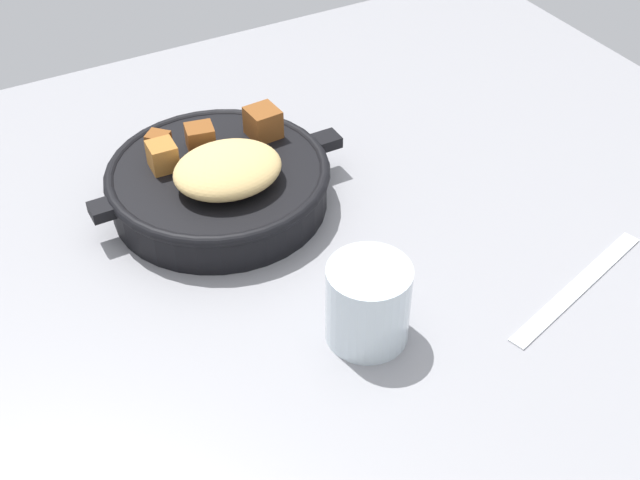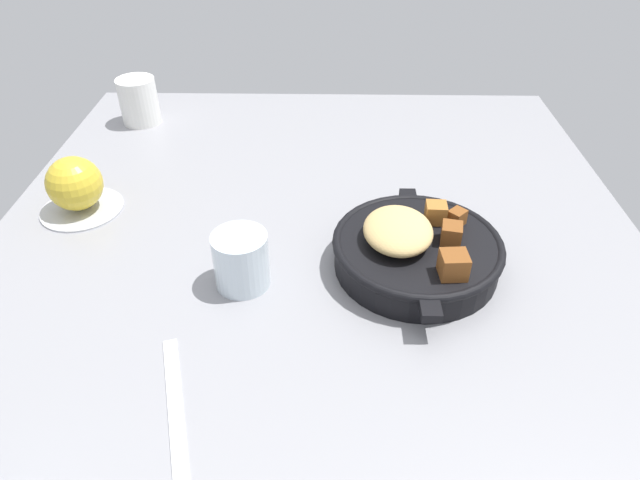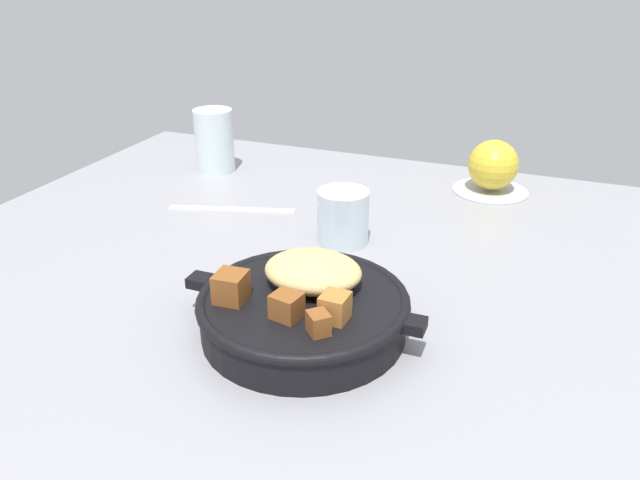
% 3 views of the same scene
% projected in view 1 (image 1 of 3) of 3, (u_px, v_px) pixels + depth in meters
% --- Properties ---
extents(ground_plane, '(1.19, 0.96, 0.02)m').
position_uv_depth(ground_plane, '(281.00, 293.00, 0.77)').
color(ground_plane, gray).
extents(cast_iron_skillet, '(0.27, 0.23, 0.08)m').
position_uv_depth(cast_iron_skillet, '(222.00, 180.00, 0.84)').
color(cast_iron_skillet, black).
rests_on(cast_iron_skillet, ground_plane).
extents(butter_knife, '(0.20, 0.07, 0.00)m').
position_uv_depth(butter_knife, '(578.00, 286.00, 0.76)').
color(butter_knife, silver).
rests_on(butter_knife, ground_plane).
extents(water_glass_short, '(0.07, 0.07, 0.08)m').
position_uv_depth(water_glass_short, '(368.00, 303.00, 0.69)').
color(water_glass_short, silver).
rests_on(water_glass_short, ground_plane).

